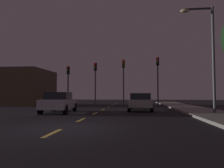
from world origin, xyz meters
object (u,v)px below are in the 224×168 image
object	(u,v)px
traffic_signal_far_right	(158,72)
car_stopped_ahead	(141,101)
car_adjacent_lane	(59,102)
traffic_signal_center_left	(95,76)
traffic_signal_far_left	(68,78)
street_lamp_right	(208,49)
traffic_signal_center_right	(123,74)

from	to	relation	value
traffic_signal_far_right	car_stopped_ahead	world-z (taller)	traffic_signal_far_right
car_stopped_ahead	car_adjacent_lane	size ratio (longest dim) A/B	1.12
traffic_signal_center_left	traffic_signal_far_left	bearing A→B (deg)	-179.99
car_adjacent_lane	street_lamp_right	xyz separation A→B (m)	(10.11, -0.41, 3.52)
traffic_signal_center_left	traffic_signal_far_right	world-z (taller)	traffic_signal_far_right
car_adjacent_lane	street_lamp_right	distance (m)	10.71
traffic_signal_center_left	car_adjacent_lane	bearing A→B (deg)	-95.12
traffic_signal_far_right	car_adjacent_lane	world-z (taller)	traffic_signal_far_right
car_stopped_ahead	traffic_signal_far_left	bearing A→B (deg)	142.22
car_stopped_ahead	traffic_signal_far_right	bearing A→B (deg)	72.00
traffic_signal_center_right	traffic_signal_far_right	bearing A→B (deg)	0.01
traffic_signal_far_left	traffic_signal_far_right	distance (m)	10.32
traffic_signal_far_left	traffic_signal_center_left	world-z (taller)	traffic_signal_center_left
traffic_signal_far_right	car_adjacent_lane	bearing A→B (deg)	-130.08
traffic_signal_center_left	street_lamp_right	xyz separation A→B (m)	(9.27, -9.81, 0.81)
traffic_signal_center_left	traffic_signal_center_right	size ratio (longest dim) A/B	0.94
traffic_signal_far_left	car_adjacent_lane	world-z (taller)	traffic_signal_far_left
traffic_signal_far_left	car_stopped_ahead	size ratio (longest dim) A/B	0.99
traffic_signal_far_left	street_lamp_right	distance (m)	15.92
traffic_signal_center_right	traffic_signal_far_right	distance (m)	3.83
car_stopped_ahead	traffic_signal_center_left	bearing A→B (deg)	128.08
traffic_signal_far_left	car_stopped_ahead	xyz separation A→B (m)	(8.23, -6.38, -2.50)
traffic_signal_far_right	street_lamp_right	world-z (taller)	street_lamp_right
traffic_signal_far_left	traffic_signal_center_left	bearing A→B (deg)	0.01
traffic_signal_far_right	street_lamp_right	bearing A→B (deg)	-77.38
traffic_signal_far_right	car_stopped_ahead	distance (m)	7.38
traffic_signal_center_left	traffic_signal_far_right	xyz separation A→B (m)	(7.07, 0.00, 0.33)
traffic_signal_far_left	traffic_signal_far_right	xyz separation A→B (m)	(10.30, 0.00, 0.57)
car_stopped_ahead	street_lamp_right	xyz separation A→B (m)	(4.27, -3.43, 3.55)
traffic_signal_center_left	car_adjacent_lane	world-z (taller)	traffic_signal_center_left
traffic_signal_far_right	street_lamp_right	size ratio (longest dim) A/B	0.78
car_adjacent_lane	traffic_signal_far_right	bearing A→B (deg)	49.92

